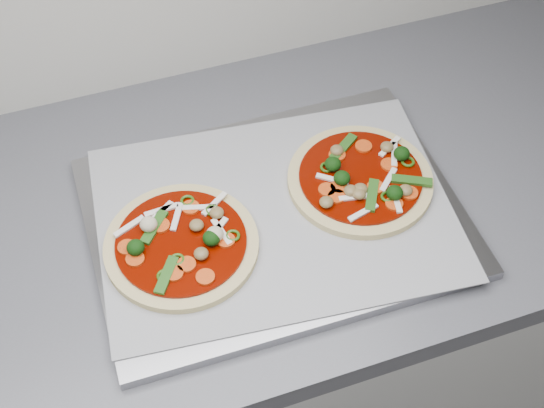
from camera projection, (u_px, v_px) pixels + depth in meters
name	position (u px, v px, depth m)	size (l,w,h in m)	color
base_cabinet	(199.00, 372.00, 1.44)	(3.60, 0.60, 0.86)	silver
countertop	(176.00, 229.00, 1.09)	(3.60, 0.60, 0.04)	#5C5C64
baking_tray	(275.00, 217.00, 1.07)	(0.51, 0.38, 0.02)	gray
parchment	(275.00, 213.00, 1.06)	(0.49, 0.36, 0.00)	#9FA0A5
pizza_left	(181.00, 243.00, 1.02)	(0.23, 0.23, 0.04)	#D4BE81
pizza_right	(361.00, 179.00, 1.09)	(0.28, 0.28, 0.04)	#D4BE81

